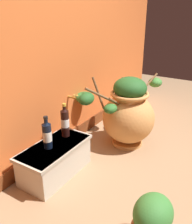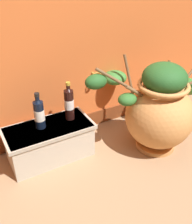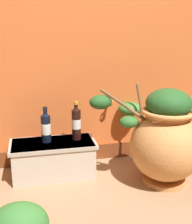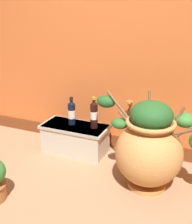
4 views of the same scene
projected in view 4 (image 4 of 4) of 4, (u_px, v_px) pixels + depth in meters
The scene contains 6 objects.
ground_plane at pixel (76, 209), 2.18m from camera, with size 7.00×7.00×0.00m, color #9E7A56.
back_wall at pixel (128, 26), 2.77m from camera, with size 4.40×0.33×2.60m.
terracotta_urn at pixel (150, 145), 2.36m from camera, with size 1.17×0.87×0.77m.
stone_ledge at pixel (75, 137), 3.02m from camera, with size 0.71×0.35×0.30m.
wine_bottle_left at pixel (72, 112), 2.97m from camera, with size 0.08×0.08×0.30m.
wine_bottle_middle at pixel (94, 114), 2.88m from camera, with size 0.08×0.08×0.33m.
Camera 4 is at (0.85, -1.58, 1.47)m, focal length 45.34 mm.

